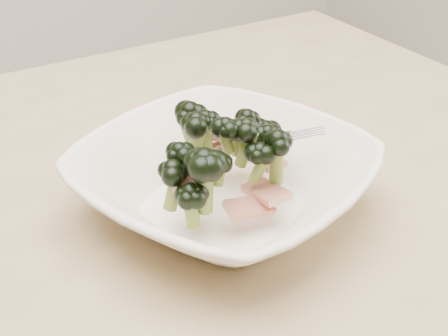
% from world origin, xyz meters
% --- Properties ---
extents(dining_table, '(1.20, 0.80, 0.75)m').
position_xyz_m(dining_table, '(0.00, 0.00, 0.65)').
color(dining_table, tan).
rests_on(dining_table, ground).
extents(broccoli_dish, '(0.36, 0.36, 0.11)m').
position_xyz_m(broccoli_dish, '(0.10, -0.08, 0.79)').
color(broccoli_dish, white).
rests_on(broccoli_dish, dining_table).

